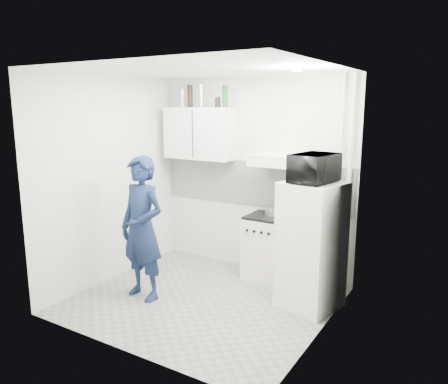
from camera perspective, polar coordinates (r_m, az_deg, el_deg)
The scene contains 22 objects.
floor at distance 5.24m, azimuth -2.80°, elevation -13.97°, with size 2.80×2.80×0.00m, color gray.
ceiling at distance 4.75m, azimuth -3.12°, elevation 15.69°, with size 2.80×2.80×0.00m, color white.
wall_back at distance 5.88m, azimuth 3.92°, elevation 2.15°, with size 2.80×2.80×0.00m, color beige.
wall_left at distance 5.72m, azimuth -14.63°, elevation 1.54°, with size 2.60×2.60×0.00m, color beige.
wall_right at distance 4.22m, azimuth 12.99°, elevation -1.83°, with size 2.60×2.60×0.00m, color beige.
person at distance 5.13m, azimuth -10.65°, elevation -4.69°, with size 0.61×0.40×1.68m, color #121D3A.
stove at distance 5.74m, azimuth 5.58°, elevation -7.31°, with size 0.51×0.51×0.82m, color beige.
fridge at distance 4.94m, azimuth 11.32°, elevation -6.89°, with size 0.59×0.59×1.42m, color white.
stove_top at distance 5.62m, azimuth 5.66°, elevation -3.22°, with size 0.49×0.49×0.03m, color black.
saucepan at distance 5.63m, azimuth 6.34°, elevation -2.47°, with size 0.19×0.19×0.11m, color silver.
microwave at distance 4.75m, azimuth 11.73°, elevation 3.07°, with size 0.38×0.56×0.31m, color black.
bottle_b at distance 6.21m, azimuth -5.48°, elevation 12.15°, with size 0.07×0.07×0.26m, color #B2B7BC.
bottle_c at distance 6.14m, azimuth -4.46°, elevation 12.37°, with size 0.07×0.07×0.30m, color black.
bottle_d at distance 6.03m, azimuth -3.02°, elevation 12.38°, with size 0.07×0.07×0.30m, color silver.
canister_b at distance 5.89m, azimuth -0.84°, elevation 11.65°, with size 0.07×0.07×0.14m, color black.
bottle_e at distance 5.83m, azimuth 0.13°, elevation 12.39°, with size 0.07×0.07×0.29m, color #144C1E.
upper_cabinet at distance 6.06m, azimuth -3.15°, elevation 7.66°, with size 1.00×0.35×0.70m, color white.
range_hood at distance 5.43m, azimuth 6.96°, elevation 4.19°, with size 0.60×0.50×0.14m, color beige.
backsplash at distance 5.89m, azimuth 3.84°, elevation 1.17°, with size 2.74×0.03×0.60m, color white.
pipe_a at distance 5.34m, azimuth 15.98°, elevation 0.79°, with size 0.05×0.05×2.60m, color beige.
pipe_b at distance 5.37m, azimuth 14.75°, elevation 0.91°, with size 0.04×0.04×2.60m, color beige.
ceiling_spot_fixture at distance 4.45m, azimuth 9.54°, elevation 15.46°, with size 0.10×0.10×0.02m, color white.
Camera 1 is at (2.67, -3.91, 2.24)m, focal length 35.00 mm.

